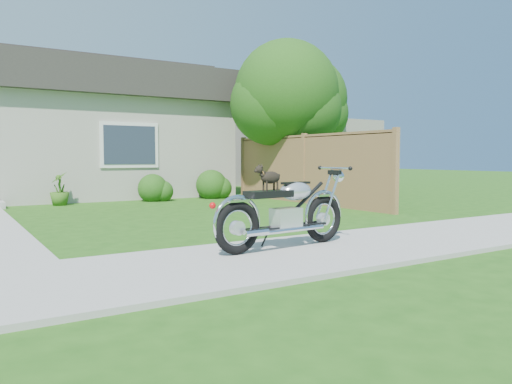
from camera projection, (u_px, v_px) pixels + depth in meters
ground at (167, 272)px, 5.46m from camera, size 80.00×80.00×0.00m
sidewalk at (167, 270)px, 5.46m from camera, size 24.00×2.20×0.04m
house at (19, 128)px, 15.45m from camera, size 12.60×7.03×4.50m
fence at (304, 169)px, 13.59m from camera, size 0.12×6.62×1.90m
tree_near at (291, 97)px, 14.86m from camera, size 3.09×3.09×4.74m
tree_far at (307, 104)px, 19.14m from camera, size 3.36×3.36×5.16m
shrub_row at (1, 191)px, 12.16m from camera, size 11.05×1.07×1.07m
potted_plant_right at (59, 189)px, 12.92m from camera, size 0.49×0.49×0.86m
motorcycle_with_dog at (286, 211)px, 6.66m from camera, size 2.22×0.60×1.10m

